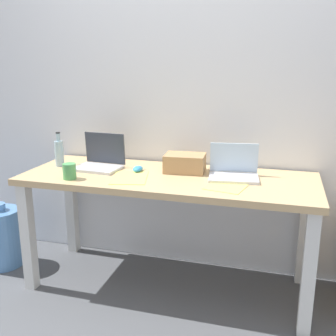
# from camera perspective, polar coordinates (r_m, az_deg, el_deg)

# --- Properties ---
(ground_plane) EXTENTS (8.00, 8.00, 0.00)m
(ground_plane) POSITION_cam_1_polar(r_m,az_deg,el_deg) (2.80, 0.00, -16.12)
(ground_plane) COLOR #515459
(back_wall) EXTENTS (5.20, 0.08, 2.60)m
(back_wall) POSITION_cam_1_polar(r_m,az_deg,el_deg) (2.80, 2.31, 11.90)
(back_wall) COLOR white
(back_wall) RESTS_ON ground
(desk) EXTENTS (1.82, 0.68, 0.76)m
(desk) POSITION_cam_1_polar(r_m,az_deg,el_deg) (2.53, 0.00, -3.35)
(desk) COLOR tan
(desk) RESTS_ON ground
(laptop_left) EXTENTS (0.31, 0.25, 0.23)m
(laptop_left) POSITION_cam_1_polar(r_m,az_deg,el_deg) (2.71, -9.60, 0.98)
(laptop_left) COLOR silver
(laptop_left) RESTS_ON desk
(laptop_right) EXTENTS (0.32, 0.26, 0.20)m
(laptop_right) POSITION_cam_1_polar(r_m,az_deg,el_deg) (2.48, 9.30, -0.44)
(laptop_right) COLOR silver
(laptop_right) RESTS_ON desk
(beer_bottle) EXTENTS (0.06, 0.06, 0.23)m
(beer_bottle) POSITION_cam_1_polar(r_m,az_deg,el_deg) (2.81, -15.18, 2.12)
(beer_bottle) COLOR #99B7C1
(beer_bottle) RESTS_ON desk
(computer_mouse) EXTENTS (0.07, 0.11, 0.03)m
(computer_mouse) POSITION_cam_1_polar(r_m,az_deg,el_deg) (2.60, -4.31, -0.12)
(computer_mouse) COLOR #338CC6
(computer_mouse) RESTS_ON desk
(cardboard_box) EXTENTS (0.27, 0.21, 0.11)m
(cardboard_box) POSITION_cam_1_polar(r_m,az_deg,el_deg) (2.58, 2.41, 0.72)
(cardboard_box) COLOR tan
(cardboard_box) RESTS_ON desk
(coffee_mug) EXTENTS (0.08, 0.08, 0.09)m
(coffee_mug) POSITION_cam_1_polar(r_m,az_deg,el_deg) (2.50, -13.81, -0.45)
(coffee_mug) COLOR #4C9E56
(coffee_mug) RESTS_ON desk
(paper_yellow_folder) EXTENTS (0.28, 0.34, 0.00)m
(paper_yellow_folder) POSITION_cam_1_polar(r_m,az_deg,el_deg) (2.47, -5.45, -1.36)
(paper_yellow_folder) COLOR #F4E06B
(paper_yellow_folder) RESTS_ON desk
(paper_sheet_front_right) EXTENTS (0.27, 0.33, 0.00)m
(paper_sheet_front_right) POSITION_cam_1_polar(r_m,az_deg,el_deg) (2.34, 8.59, -2.35)
(paper_sheet_front_right) COLOR #F4E06B
(paper_sheet_front_right) RESTS_ON desk
(water_cooler_jug) EXTENTS (0.29, 0.29, 0.47)m
(water_cooler_jug) POSITION_cam_1_polar(r_m,az_deg,el_deg) (3.19, -22.56, -9.03)
(water_cooler_jug) COLOR #598CC6
(water_cooler_jug) RESTS_ON ground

